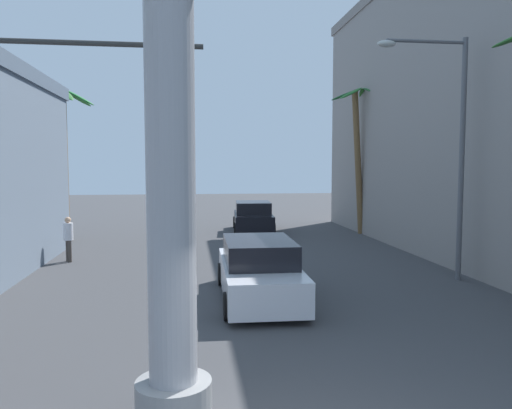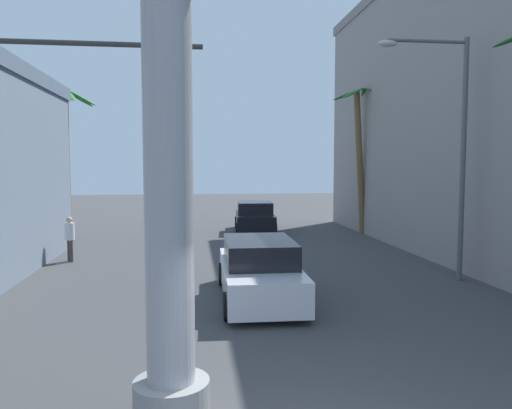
% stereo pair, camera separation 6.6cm
% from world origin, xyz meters
% --- Properties ---
extents(ground_plane, '(89.69, 89.69, 0.00)m').
position_xyz_m(ground_plane, '(0.00, 10.00, 0.00)').
color(ground_plane, '#424244').
extents(street_lamp, '(2.77, 0.28, 7.18)m').
position_xyz_m(street_lamp, '(6.12, 8.94, 4.37)').
color(street_lamp, '#59595E').
rests_on(street_lamp, ground).
extents(traffic_light_mast, '(5.44, 0.32, 5.78)m').
position_xyz_m(traffic_light_mast, '(-4.86, 4.62, 4.11)').
color(traffic_light_mast, '#333333').
rests_on(traffic_light_mast, ground).
extents(car_lead, '(2.06, 4.77, 1.56)m').
position_xyz_m(car_lead, '(0.28, 7.55, 0.74)').
color(car_lead, black).
rests_on(car_lead, ground).
extents(car_far, '(2.29, 4.40, 1.56)m').
position_xyz_m(car_far, '(1.78, 20.61, 0.74)').
color(car_far, black).
rests_on(car_far, ground).
extents(palm_tree_far_left, '(2.90, 2.94, 6.94)m').
position_xyz_m(palm_tree_far_left, '(-7.15, 18.61, 4.24)').
color(palm_tree_far_left, brown).
rests_on(palm_tree_far_left, ground).
extents(palm_tree_far_right, '(3.00, 2.99, 7.28)m').
position_xyz_m(palm_tree_far_right, '(6.91, 19.01, 4.72)').
color(palm_tree_far_right, brown).
rests_on(palm_tree_far_right, ground).
extents(pedestrian_far_left, '(0.46, 0.46, 1.62)m').
position_xyz_m(pedestrian_far_left, '(-5.80, 13.41, 0.94)').
color(pedestrian_far_left, '#3F3833').
rests_on(pedestrian_far_left, ground).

